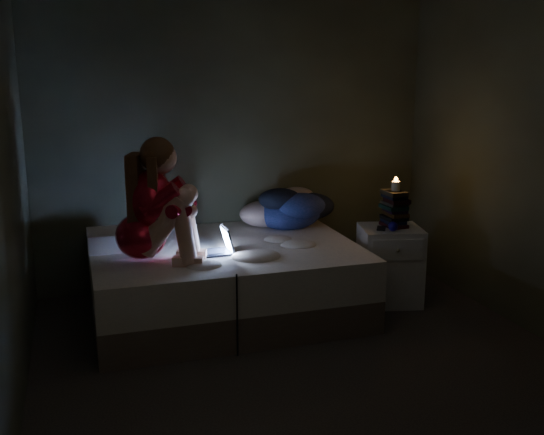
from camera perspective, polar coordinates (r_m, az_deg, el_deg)
name	(u,v)px	position (r m, az deg, el deg)	size (l,w,h in m)	color
floor	(310,367)	(4.38, 3.43, -13.32)	(3.60, 3.80, 0.02)	black
wall_back	(236,142)	(5.78, -3.23, 6.77)	(3.60, 0.02, 2.60)	#303226
wall_front	(513,261)	(2.34, 20.86, -3.64)	(3.60, 0.02, 2.60)	#303226
wall_left	(1,191)	(3.73, -23.23, 2.17)	(0.02, 3.80, 2.60)	#303226
bed	(225,280)	(5.16, -4.25, -5.62)	(2.08, 1.56, 0.57)	silver
pillow	(120,239)	(5.13, -13.52, -1.87)	(0.49, 0.35, 0.14)	white
woman	(140,200)	(4.63, -11.84, 1.53)	(0.57, 0.37, 0.92)	maroon
laptop	(211,241)	(4.82, -5.52, -2.08)	(0.31, 0.22, 0.22)	black
clothes_pile	(288,206)	(5.64, 1.44, 1.04)	(0.62, 0.50, 0.37)	navy
nightstand	(390,265)	(5.47, 10.53, -4.23)	(0.49, 0.44, 0.66)	silver
book_stack	(395,209)	(5.40, 10.98, 0.74)	(0.19, 0.25, 0.29)	black
candle	(396,187)	(5.36, 11.06, 2.69)	(0.07, 0.07, 0.08)	beige
phone	(383,229)	(5.30, 9.99, -1.02)	(0.07, 0.14, 0.01)	black
blue_orb	(396,226)	(5.26, 11.14, -0.79)	(0.08, 0.08, 0.08)	#0F096E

